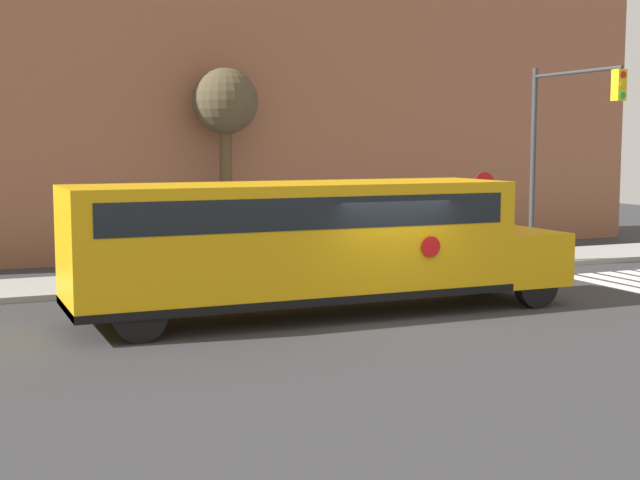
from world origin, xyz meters
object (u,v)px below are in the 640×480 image
traffic_light (559,136)px  tree_near_sidewalk (225,108)px  stop_sign (483,205)px  school_bus (309,239)px

traffic_light → tree_near_sidewalk: (-8.01, 5.87, 0.87)m
stop_sign → tree_near_sidewalk: bearing=145.8°
traffic_light → tree_near_sidewalk: tree_near_sidewalk is taller
stop_sign → tree_near_sidewalk: (-6.49, 4.41, 2.89)m
school_bus → tree_near_sidewalk: bearing=83.5°
school_bus → tree_near_sidewalk: (1.04, 9.16, 3.11)m
stop_sign → traffic_light: 2.92m
stop_sign → traffic_light: traffic_light is taller
school_bus → stop_sign: bearing=32.2°
tree_near_sidewalk → school_bus: bearing=-96.5°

